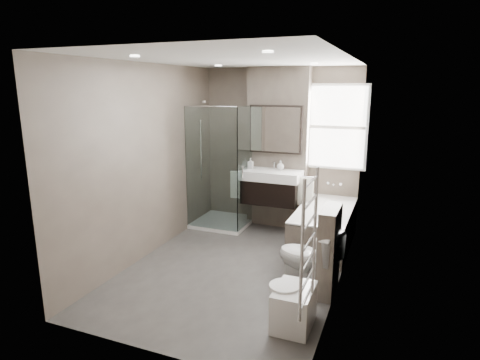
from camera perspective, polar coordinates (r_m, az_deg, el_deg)
The scene contains 15 objects.
room at distance 4.96m, azimuth -0.41°, elevation 1.62°, with size 2.70×3.90×2.70m.
vanity_pier at distance 6.61m, azimuth 5.42°, elevation 4.47°, with size 1.00×0.25×2.60m, color #5E534A.
vanity at distance 6.40m, azimuth 4.42°, elevation -0.93°, with size 0.95×0.47×0.66m.
mirror_cabinet at distance 6.42m, azimuth 5.06°, elevation 7.18°, with size 0.86×0.08×0.76m.
towel_left at distance 6.56m, azimuth -0.30°, elevation -0.70°, with size 0.24×0.06×0.44m, color silver.
towel_right at distance 6.24m, azimuth 9.27°, elevation -1.60°, with size 0.24×0.06×0.44m, color silver.
shower_enclosure at distance 6.65m, azimuth -2.01°, elevation -2.58°, with size 0.90×0.90×2.00m.
bathtub at distance 6.01m, azimuth 11.90°, elevation -6.34°, with size 0.75×1.60×0.57m.
window at distance 6.48m, azimuth 13.47°, elevation 7.33°, with size 0.98×0.06×1.33m.
toilet at distance 4.75m, azimuth 9.56°, elevation -10.89°, with size 0.42×0.73×0.75m, color white.
cistern_box at distance 4.66m, azimuth 12.54°, elevation -9.80°, with size 0.19×0.55×1.00m.
bidet at distance 4.12m, azimuth 7.59°, elevation -17.35°, with size 0.43×0.50×0.52m.
towel_radiator at distance 3.18m, azimuth 9.75°, elevation -8.64°, with size 0.03×0.49×1.10m.
soap_bottle_a at distance 6.45m, azimuth 1.51°, elevation 2.38°, with size 0.08×0.08×0.17m, color white.
soap_bottle_b at distance 6.38m, azimuth 5.77°, elevation 2.10°, with size 0.12×0.12×0.15m, color white.
Camera 1 is at (1.83, -4.50, 2.29)m, focal length 30.00 mm.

